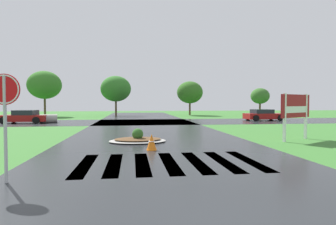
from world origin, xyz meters
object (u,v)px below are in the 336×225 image
estate_billboard (296,109)px  car_white_sedan (263,115)px  median_island (138,139)px  traffic_cone (152,142)px  drainage_pipe_stack (49,119)px  car_silver_hatch (25,117)px  stop_sign (5,102)px

estate_billboard → car_white_sedan: (5.79, 15.23, -1.08)m
median_island → traffic_cone: median_island is taller
median_island → drainage_pipe_stack: (-8.25, 13.93, 0.28)m
estate_billboard → car_white_sedan: estate_billboard is taller
estate_billboard → car_silver_hatch: size_ratio=0.55×
traffic_cone → drainage_pipe_stack: bearing=118.2°
car_white_sedan → traffic_cone: size_ratio=6.27×
median_island → car_silver_hatch: bearing=126.6°
stop_sign → car_silver_hatch: size_ratio=0.60×
stop_sign → estate_billboard: 13.15m
car_silver_hatch → estate_billboard: bearing=146.3°
car_white_sedan → drainage_pipe_stack: (-22.26, -0.89, -0.17)m
estate_billboard → stop_sign: bearing=-1.0°
median_island → drainage_pipe_stack: 16.20m
car_white_sedan → drainage_pipe_stack: size_ratio=2.45×
car_white_sedan → traffic_cone: (-13.48, -17.29, -0.26)m
stop_sign → drainage_pipe_stack: size_ratio=1.56×
median_island → car_silver_hatch: (-10.46, 14.07, 0.44)m
car_silver_hatch → drainage_pipe_stack: 2.22m
median_island → drainage_pipe_stack: size_ratio=1.65×
car_white_sedan → drainage_pipe_stack: 22.27m
car_silver_hatch → traffic_cone: 19.85m
stop_sign → estate_billboard: size_ratio=1.10×
car_silver_hatch → car_white_sedan: bearing=-174.2°
drainage_pipe_stack → median_island: bearing=-59.4°
estate_billboard → drainage_pipe_stack: 21.87m
estate_billboard → car_white_sedan: 16.33m
car_white_sedan → median_island: bearing=-136.1°
estate_billboard → car_white_sedan: bearing=-140.2°
median_island → car_white_sedan: bearing=46.6°
stop_sign → median_island: stop_sign is taller
median_island → car_white_sedan: (14.00, 14.83, 0.45)m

